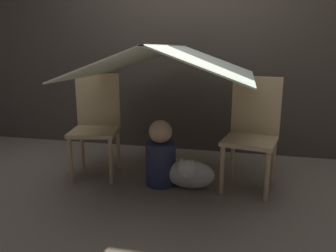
{
  "coord_description": "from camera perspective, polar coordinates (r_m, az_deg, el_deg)",
  "views": [
    {
      "loc": [
        0.63,
        -2.63,
        1.18
      ],
      "look_at": [
        0.0,
        0.06,
        0.52
      ],
      "focal_mm": 35.0,
      "sensor_mm": 36.0,
      "label": 1
    }
  ],
  "objects": [
    {
      "name": "person_front",
      "position": [
        2.87,
        -1.31,
        -5.31
      ],
      "size": [
        0.26,
        0.26,
        0.58
      ],
      "color": "#2D3351",
      "rests_on": "ground_plane"
    },
    {
      "name": "ground_plane",
      "position": [
        2.95,
        -0.25,
        -10.11
      ],
      "size": [
        8.8,
        8.8,
        0.0
      ],
      "primitive_type": "plane",
      "color": "gray"
    },
    {
      "name": "chair_left",
      "position": [
        3.15,
        -12.4,
        0.85
      ],
      "size": [
        0.49,
        0.49,
        0.95
      ],
      "rotation": [
        0.0,
        0.0,
        0.2
      ],
      "color": "#D1B27F",
      "rests_on": "ground_plane"
    },
    {
      "name": "dog",
      "position": [
        2.81,
        3.73,
        -8.27
      ],
      "size": [
        0.43,
        0.36,
        0.32
      ],
      "color": "silver",
      "rests_on": "ground_plane"
    },
    {
      "name": "floor_cushion",
      "position": [
        3.19,
        2.76,
        -7.35
      ],
      "size": [
        0.32,
        0.26,
        0.1
      ],
      "color": "#7FB27F",
      "rests_on": "ground_plane"
    },
    {
      "name": "sheet_canopy",
      "position": [
        2.77,
        0.0,
        11.25
      ],
      "size": [
        1.4,
        1.46,
        0.26
      ],
      "color": "silver"
    },
    {
      "name": "wall_back",
      "position": [
        3.78,
        3.67,
        14.47
      ],
      "size": [
        7.0,
        0.05,
        2.5
      ],
      "color": "#4C4238",
      "rests_on": "ground_plane"
    },
    {
      "name": "chair_right",
      "position": [
        2.85,
        14.48,
        -0.57
      ],
      "size": [
        0.49,
        0.49,
        0.95
      ],
      "rotation": [
        0.0,
        0.0,
        -0.2
      ],
      "color": "#D1B27F",
      "rests_on": "ground_plane"
    }
  ]
}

